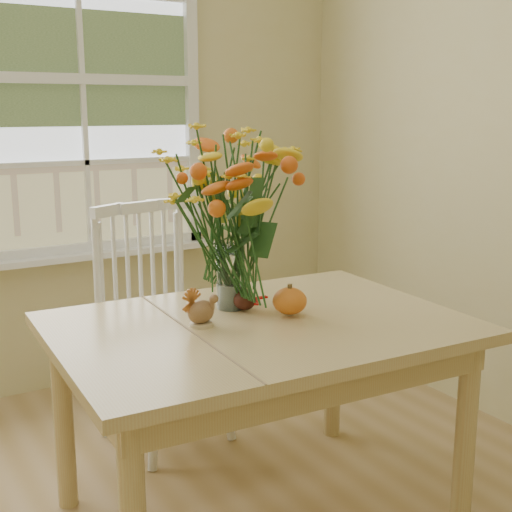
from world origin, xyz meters
TOP-DOWN VIEW (x-y plane):
  - dining_table at (0.65, 0.73)m, footprint 1.38×1.02m
  - windsor_chair at (0.60, 1.50)m, footprint 0.54×0.52m
  - flower_vase at (0.65, 0.92)m, footprint 0.48×0.48m
  - pumpkin at (0.78, 0.74)m, footprint 0.12×0.12m
  - turkey_figurine at (0.46, 0.79)m, footprint 0.11×0.09m
  - dark_gourd at (0.67, 0.86)m, footprint 0.13×0.10m

SIDE VIEW (x-z plane):
  - windsor_chair at x=0.60m, z-range 0.06..1.06m
  - dining_table at x=0.65m, z-range 0.27..0.98m
  - dark_gourd at x=0.67m, z-range 0.72..0.79m
  - pumpkin at x=0.78m, z-range 0.72..0.81m
  - turkey_figurine at x=0.46m, z-range 0.71..0.83m
  - flower_vase at x=0.65m, z-range 0.77..1.34m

